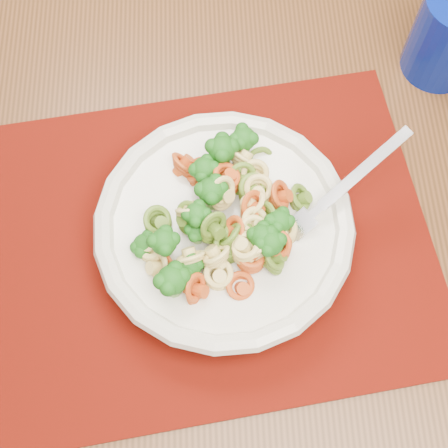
{
  "coord_description": "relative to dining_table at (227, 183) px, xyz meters",
  "views": [
    {
      "loc": [
        -0.07,
        -0.2,
        1.36
      ],
      "look_at": [
        -0.08,
        0.03,
        0.8
      ],
      "focal_mm": 50.0,
      "sensor_mm": 36.0,
      "label": 1
    }
  ],
  "objects": [
    {
      "name": "pasta_bowl",
      "position": [
        0.01,
        -0.13,
        0.15
      ],
      "size": [
        0.26,
        0.26,
        0.05
      ],
      "color": "beige",
      "rests_on": "placemat"
    },
    {
      "name": "placemat",
      "position": [
        -0.01,
        -0.13,
        0.12
      ],
      "size": [
        0.53,
        0.45,
        0.0
      ],
      "primitive_type": "cube",
      "rotation": [
        0.0,
        0.0,
        0.25
      ],
      "color": "#510803",
      "rests_on": "dining_table"
    },
    {
      "name": "fork",
      "position": [
        0.08,
        -0.12,
        0.17
      ],
      "size": [
        0.15,
        0.14,
        0.08
      ],
      "primitive_type": null,
      "rotation": [
        0.0,
        -0.35,
        0.72
      ],
      "color": "silver",
      "rests_on": "pasta_bowl"
    },
    {
      "name": "pasta_broccoli_heap",
      "position": [
        0.01,
        -0.13,
        0.17
      ],
      "size": [
        0.22,
        0.22,
        0.06
      ],
      "primitive_type": null,
      "color": "#DEBA6E",
      "rests_on": "pasta_bowl"
    },
    {
      "name": "dining_table",
      "position": [
        0.0,
        0.0,
        0.0
      ],
      "size": [
        1.32,
        0.93,
        0.76
      ],
      "rotation": [
        0.0,
        0.0,
        0.11
      ],
      "color": "#522F17",
      "rests_on": "ground"
    }
  ]
}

